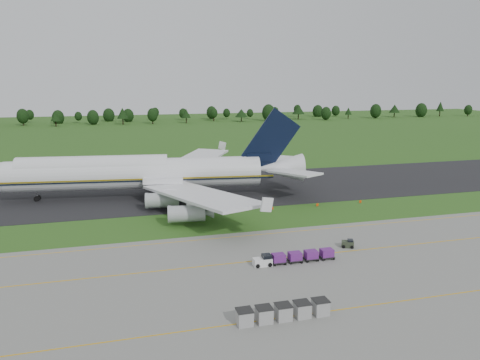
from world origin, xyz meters
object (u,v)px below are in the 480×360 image
object	(u,v)px
aircraft	(143,173)
utility_cart	(348,244)
baggage_train	(293,257)
edge_markers	(295,207)
uld_row	(283,312)

from	to	relation	value
aircraft	utility_cart	xyz separation A→B (m)	(30.99, -44.23, -5.50)
baggage_train	edge_markers	size ratio (longest dim) A/B	0.40
uld_row	edge_markers	world-z (taller)	uld_row
baggage_train	utility_cart	world-z (taller)	baggage_train
utility_cart	edge_markers	distance (m)	25.90
baggage_train	uld_row	xyz separation A→B (m)	(-7.64, -16.22, 0.08)
utility_cart	edge_markers	size ratio (longest dim) A/B	0.07
edge_markers	utility_cart	bearing A→B (deg)	-91.72
aircraft	uld_row	distance (m)	65.60
utility_cart	uld_row	world-z (taller)	uld_row
aircraft	baggage_train	bearing A→B (deg)	-67.89
utility_cart	edge_markers	world-z (taller)	utility_cart
aircraft	uld_row	world-z (taller)	aircraft
baggage_train	edge_markers	bearing A→B (deg)	67.64
aircraft	baggage_train	size ratio (longest dim) A/B	5.77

